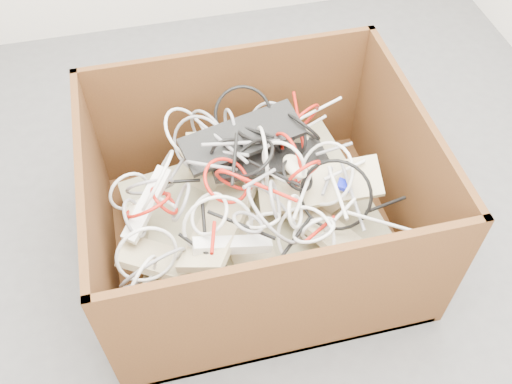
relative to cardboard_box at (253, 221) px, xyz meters
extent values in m
plane|color=#4A4A4C|center=(0.12, 0.06, -0.16)|extent=(3.00, 3.00, 0.00)
cube|color=#3F220F|center=(0.01, 0.00, -0.14)|extent=(1.12, 0.94, 0.03)
cube|color=#3F220F|center=(0.01, 0.46, 0.14)|extent=(1.12, 0.03, 0.60)
cube|color=#3F220F|center=(0.01, -0.46, 0.14)|extent=(1.12, 0.02, 0.60)
cube|color=#3F220F|center=(0.56, 0.00, 0.14)|extent=(0.03, 0.89, 0.60)
cube|color=#3F220F|center=(-0.53, 0.00, 0.14)|extent=(0.02, 0.89, 0.60)
cube|color=tan|center=(0.01, 0.02, -0.07)|extent=(0.99, 0.85, 0.18)
cube|color=tan|center=(-0.08, -0.05, 0.01)|extent=(0.71, 0.63, 0.19)
cube|color=beige|center=(-0.11, 0.16, 0.05)|extent=(0.46, 0.28, 0.13)
cube|color=beige|center=(0.19, 0.14, 0.06)|extent=(0.33, 0.45, 0.16)
cube|color=beige|center=(-0.04, -0.22, 0.05)|extent=(0.21, 0.45, 0.05)
cube|color=beige|center=(-0.28, -0.19, 0.09)|extent=(0.43, 0.29, 0.21)
cube|color=beige|center=(0.21, -0.13, 0.09)|extent=(0.30, 0.44, 0.17)
cube|color=beige|center=(0.02, 0.21, 0.17)|extent=(0.44, 0.14, 0.16)
cube|color=beige|center=(-0.14, -0.10, 0.16)|extent=(0.34, 0.44, 0.16)
cube|color=beige|center=(0.23, -0.03, 0.17)|extent=(0.44, 0.22, 0.14)
cube|color=black|center=(0.08, 0.11, 0.20)|extent=(0.44, 0.17, 0.09)
cube|color=black|center=(0.00, 0.15, 0.29)|extent=(0.45, 0.24, 0.07)
ellipsoid|color=beige|center=(-0.39, 0.01, 0.18)|extent=(0.13, 0.11, 0.04)
ellipsoid|color=beige|center=(0.23, 0.21, 0.17)|extent=(0.10, 0.13, 0.04)
ellipsoid|color=beige|center=(-0.03, -0.31, 0.17)|extent=(0.12, 0.09, 0.04)
ellipsoid|color=beige|center=(0.15, 0.00, 0.27)|extent=(0.10, 0.13, 0.04)
ellipsoid|color=beige|center=(-0.18, 0.16, 0.25)|extent=(0.12, 0.13, 0.04)
ellipsoid|color=black|center=(0.19, -0.37, 0.12)|extent=(0.13, 0.10, 0.04)
cube|color=white|center=(-0.36, -0.01, 0.22)|extent=(0.20, 0.25, 0.11)
cube|color=white|center=(-0.12, -0.21, 0.19)|extent=(0.26, 0.07, 0.08)
cube|color=#0D18CD|center=(0.30, -0.07, 0.21)|extent=(0.06, 0.06, 0.03)
torus|color=black|center=(0.25, -0.13, 0.24)|extent=(0.28, 0.22, 0.29)
torus|color=silver|center=(-0.32, 0.07, 0.23)|extent=(0.20, 0.30, 0.31)
torus|color=gray|center=(-0.15, 0.23, 0.22)|extent=(0.26, 0.18, 0.25)
torus|color=black|center=(0.02, 0.25, 0.30)|extent=(0.26, 0.16, 0.22)
torus|color=silver|center=(-0.42, 0.11, 0.16)|extent=(0.20, 0.09, 0.22)
torus|color=silver|center=(-0.17, -0.12, 0.26)|extent=(0.15, 0.18, 0.12)
torus|color=silver|center=(0.11, -0.25, 0.20)|extent=(0.23, 0.25, 0.20)
torus|color=black|center=(0.15, -0.03, 0.25)|extent=(0.16, 0.18, 0.10)
torus|color=gray|center=(0.12, 0.25, 0.25)|extent=(0.19, 0.16, 0.16)
torus|color=silver|center=(0.05, 0.07, 0.27)|extent=(0.03, 0.30, 0.30)
torus|color=silver|center=(-0.19, 0.27, 0.25)|extent=(0.16, 0.24, 0.21)
torus|color=#A9150C|center=(-0.09, -0.02, 0.28)|extent=(0.19, 0.21, 0.13)
torus|color=silver|center=(-0.41, -0.27, 0.19)|extent=(0.12, 0.18, 0.21)
torus|color=silver|center=(0.25, -0.02, 0.23)|extent=(0.22, 0.31, 0.25)
torus|color=gray|center=(-0.06, -0.20, 0.28)|extent=(0.14, 0.15, 0.07)
torus|color=gray|center=(-0.38, -0.22, 0.16)|extent=(0.32, 0.15, 0.31)
torus|color=gray|center=(-0.34, 0.09, 0.19)|extent=(0.24, 0.12, 0.22)
torus|color=gray|center=(-0.41, -0.04, 0.20)|extent=(0.07, 0.17, 0.17)
torus|color=#A9150C|center=(-0.07, -0.01, 0.27)|extent=(0.13, 0.13, 0.15)
torus|color=gray|center=(-0.25, -0.04, 0.24)|extent=(0.09, 0.18, 0.18)
torus|color=silver|center=(-0.15, -0.16, 0.23)|extent=(0.30, 0.12, 0.29)
torus|color=black|center=(0.14, 0.19, 0.21)|extent=(0.11, 0.17, 0.14)
torus|color=#A9150C|center=(0.24, 0.25, 0.23)|extent=(0.21, 0.13, 0.23)
torus|color=black|center=(0.00, 0.02, 0.32)|extent=(0.18, 0.19, 0.11)
torus|color=silver|center=(0.14, -0.25, 0.24)|extent=(0.19, 0.17, 0.12)
torus|color=silver|center=(0.16, -0.23, 0.21)|extent=(0.17, 0.03, 0.17)
torus|color=gray|center=(-0.03, 0.24, 0.28)|extent=(0.04, 0.15, 0.15)
torus|color=silver|center=(0.09, -0.19, 0.28)|extent=(0.08, 0.15, 0.15)
torus|color=gray|center=(0.04, -0.14, 0.29)|extent=(0.06, 0.19, 0.19)
torus|color=black|center=(0.18, 0.16, 0.23)|extent=(0.12, 0.17, 0.18)
torus|color=gray|center=(-0.13, 0.08, 0.25)|extent=(0.24, 0.17, 0.20)
torus|color=silver|center=(0.11, 0.00, 0.29)|extent=(0.15, 0.14, 0.17)
torus|color=#A9150C|center=(0.13, 0.06, 0.24)|extent=(0.07, 0.27, 0.28)
torus|color=silver|center=(-0.39, -0.21, 0.22)|extent=(0.24, 0.11, 0.23)
torus|color=#A9150C|center=(-0.36, -0.02, 0.23)|extent=(0.23, 0.19, 0.15)
torus|color=gray|center=(0.03, -0.17, 0.25)|extent=(0.23, 0.34, 0.27)
torus|color=black|center=(0.09, 0.18, 0.27)|extent=(0.26, 0.27, 0.12)
torus|color=silver|center=(-0.01, -0.18, 0.25)|extent=(0.12, 0.12, 0.08)
torus|color=#A9150C|center=(0.16, -0.06, 0.30)|extent=(0.18, 0.07, 0.17)
torus|color=black|center=(-0.07, 0.11, 0.28)|extent=(0.17, 0.03, 0.17)
torus|color=gray|center=(-0.10, 0.28, 0.21)|extent=(0.16, 0.25, 0.28)
torus|color=#A9150C|center=(-0.31, -0.01, 0.23)|extent=(0.09, 0.15, 0.14)
torus|color=black|center=(0.23, 0.19, 0.26)|extent=(0.12, 0.20, 0.20)
cylinder|color=silver|center=(0.25, -0.20, 0.22)|extent=(0.13, 0.09, 0.05)
cylinder|color=black|center=(-0.08, -0.19, 0.26)|extent=(0.20, 0.13, 0.06)
cylinder|color=black|center=(0.05, 0.15, 0.31)|extent=(0.11, 0.10, 0.03)
cylinder|color=black|center=(0.43, -0.16, 0.17)|extent=(0.16, 0.05, 0.02)
cylinder|color=gray|center=(-0.10, 0.12, 0.28)|extent=(0.20, 0.14, 0.07)
cylinder|color=#A9150C|center=(0.16, 0.20, 0.21)|extent=(0.04, 0.13, 0.02)
cylinder|color=#A9150C|center=(-0.01, -0.09, 0.32)|extent=(0.21, 0.23, 0.05)
cylinder|color=black|center=(-0.21, -0.22, 0.20)|extent=(0.14, 0.15, 0.04)
cylinder|color=black|center=(0.07, -0.27, 0.23)|extent=(0.16, 0.16, 0.02)
cylinder|color=silver|center=(0.39, -0.25, 0.20)|extent=(0.24, 0.12, 0.06)
cylinder|color=silver|center=(-0.37, 0.01, 0.18)|extent=(0.08, 0.14, 0.06)
cylinder|color=#A9150C|center=(0.23, 0.24, 0.24)|extent=(0.04, 0.25, 0.06)
cylinder|color=black|center=(0.01, 0.19, 0.27)|extent=(0.26, 0.13, 0.06)
cylinder|color=silver|center=(0.25, -0.15, 0.28)|extent=(0.03, 0.23, 0.02)
cylinder|color=black|center=(-0.19, -0.14, 0.21)|extent=(0.04, 0.19, 0.06)
cylinder|color=black|center=(-0.25, 0.08, 0.21)|extent=(0.16, 0.03, 0.02)
cylinder|color=gray|center=(-0.08, 0.14, 0.31)|extent=(0.14, 0.27, 0.04)
cylinder|color=silver|center=(-0.31, 0.01, 0.21)|extent=(0.08, 0.11, 0.05)
cylinder|color=silver|center=(0.14, -0.12, 0.26)|extent=(0.13, 0.22, 0.06)
cylinder|color=gray|center=(0.01, -0.07, 0.32)|extent=(0.13, 0.08, 0.04)
cylinder|color=silver|center=(0.27, 0.27, 0.17)|extent=(0.17, 0.05, 0.06)
cylinder|color=silver|center=(0.30, 0.28, 0.24)|extent=(0.24, 0.08, 0.05)
cylinder|color=silver|center=(0.32, -0.03, 0.24)|extent=(0.16, 0.05, 0.03)
cylinder|color=gray|center=(-0.25, 0.14, 0.20)|extent=(0.17, 0.18, 0.06)
cylinder|color=black|center=(0.06, -0.03, 0.29)|extent=(0.15, 0.17, 0.03)
cylinder|color=#A9150C|center=(-0.18, -0.23, 0.28)|extent=(0.05, 0.13, 0.04)
cylinder|color=gray|center=(0.32, 0.09, 0.22)|extent=(0.14, 0.02, 0.04)
cylinder|color=gray|center=(0.31, -0.13, 0.22)|extent=(0.02, 0.25, 0.09)
cylinder|color=gray|center=(-0.02, 0.11, 0.32)|extent=(0.28, 0.02, 0.07)
cylinder|color=#A9150C|center=(0.16, -0.24, 0.23)|extent=(0.14, 0.10, 0.03)
cylinder|color=black|center=(-0.06, 0.02, 0.34)|extent=(0.07, 0.18, 0.07)
camera|label=1|loc=(-0.28, -1.23, 1.72)|focal=40.24mm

